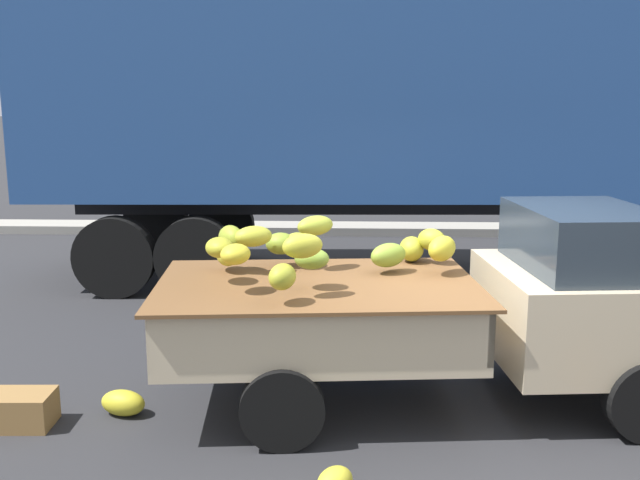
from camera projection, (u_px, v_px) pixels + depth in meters
The scene contains 6 objects.
ground at pixel (479, 410), 6.05m from camera, with size 220.00×220.00×0.00m, color #28282B.
curb_strip at pixel (403, 229), 14.11m from camera, with size 80.00×0.80×0.16m, color gray.
pickup_truck at pixel (531, 302), 6.13m from camera, with size 4.85×2.13×1.70m.
semi_trailer at pixel (452, 103), 10.24m from camera, with size 12.08×2.97×3.95m.
fallen_banana_bunch_near_tailgate at pixel (123, 403), 5.95m from camera, with size 0.39×0.23×0.21m, color gold.
produce_crate at pixel (20, 410), 5.74m from camera, with size 0.52×0.36×0.28m, color olive.
Camera 1 is at (-1.14, -5.71, 2.59)m, focal length 40.09 mm.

